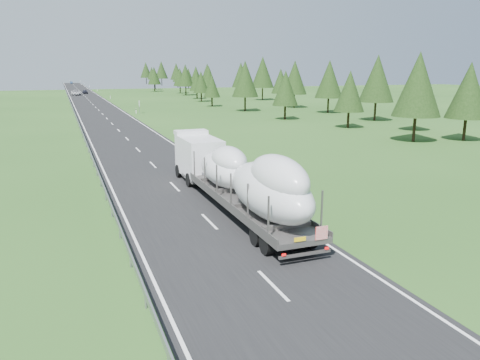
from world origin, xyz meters
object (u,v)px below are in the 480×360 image
object	(u,v)px
boat_truck	(237,174)
distant_van	(76,93)
distant_car_dark	(85,92)
distant_car_blue	(71,83)
highway_sign	(139,104)

from	to	relation	value
boat_truck	distant_van	xyz separation A→B (m)	(-4.74, 143.45, -1.52)
distant_van	distant_car_dark	size ratio (longest dim) A/B	1.50
distant_car_dark	distant_car_blue	distance (m)	121.39
boat_truck	distant_car_dark	distance (m)	152.64
highway_sign	distant_car_dark	xyz separation A→B (m)	(-6.20, 83.13, -1.10)
boat_truck	distant_van	world-z (taller)	boat_truck
distant_car_blue	boat_truck	bearing A→B (deg)	-92.52
highway_sign	distant_car_blue	world-z (taller)	highway_sign
distant_car_dark	distant_car_blue	xyz separation A→B (m)	(-1.46, 121.38, -0.06)
distant_van	distant_car_dark	bearing A→B (deg)	69.13
distant_van	distant_car_blue	distance (m)	130.57
highway_sign	distant_car_dark	bearing A→B (deg)	94.26
boat_truck	distant_car_blue	xyz separation A→B (m)	(-2.79, 274.00, -1.74)
distant_van	distant_car_dark	distance (m)	9.80
boat_truck	distant_van	size ratio (longest dim) A/B	3.31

